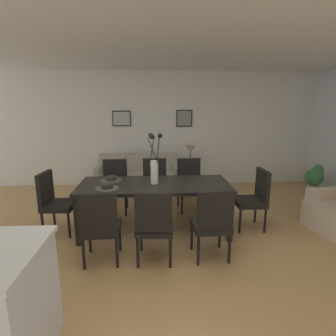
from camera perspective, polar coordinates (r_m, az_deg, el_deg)
ground_plane at (r=3.74m, az=0.33°, el=-17.09°), size 9.00×9.00×0.00m
back_wall_panel at (r=6.50m, az=-1.46°, el=7.99°), size 9.00×0.10×2.60m
ceiling_panel at (r=3.71m, az=-0.04°, el=24.96°), size 9.00×7.20×0.08m
dining_table at (r=4.07m, az=-2.80°, el=-4.15°), size 2.20×0.92×0.74m
dining_chair_near_left at (r=3.39m, az=-13.83°, el=-11.13°), size 0.45×0.45×0.92m
dining_chair_near_right at (r=4.97m, az=-10.89°, el=-3.12°), size 0.46×0.46×0.92m
dining_chair_far_left at (r=3.31m, az=-2.86°, el=-11.32°), size 0.47×0.47×0.92m
dining_chair_far_right at (r=4.96m, az=-2.80°, el=-2.93°), size 0.45×0.45×0.92m
dining_chair_mid_left at (r=3.41m, az=9.16°, el=-10.73°), size 0.47×0.47×0.92m
dining_chair_mid_right at (r=4.98m, az=4.53°, el=-2.87°), size 0.47×0.47×0.92m
dining_chair_head_west at (r=4.40m, az=-22.53°, el=-6.03°), size 0.47×0.47×0.92m
dining_chair_head_east at (r=4.41m, az=17.46°, el=-5.57°), size 0.45×0.45×0.92m
centerpiece_vase at (r=3.98m, az=-2.84°, el=0.69°), size 0.21×0.23×0.73m
placemat_near_left at (r=3.91m, az=-12.54°, el=-4.12°), size 0.32×0.32×0.01m
bowl_near_left at (r=3.90m, az=-12.56°, el=-3.60°), size 0.17×0.17×0.07m
placemat_near_right at (r=4.30m, az=-11.67°, el=-2.49°), size 0.32×0.32×0.01m
bowl_near_right at (r=4.29m, az=-11.70°, el=-2.01°), size 0.17×0.17×0.07m
sofa at (r=6.00m, az=-6.10°, el=-2.41°), size 1.73×0.84×0.80m
side_table at (r=5.99m, az=4.54°, el=-2.62°), size 0.36×0.36×0.52m
table_lamp at (r=5.85m, az=4.65°, el=3.36°), size 0.22×0.22×0.51m
framed_picture_left at (r=6.45m, az=-9.58°, el=10.07°), size 0.42×0.03×0.35m
framed_picture_center at (r=6.45m, az=3.39°, el=10.23°), size 0.37×0.03×0.38m
potted_plant at (r=6.49m, az=28.06°, el=-1.89°), size 0.36×0.36×0.67m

